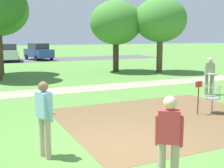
% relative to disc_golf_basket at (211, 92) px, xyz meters
% --- Properties ---
extents(ground_plane, '(160.00, 160.00, 0.00)m').
position_rel_disc_golf_basket_xyz_m(ground_plane, '(-4.26, -1.47, -0.75)').
color(ground_plane, '#518438').
extents(dirt_tee_pad, '(6.66, 5.57, 0.01)m').
position_rel_disc_golf_basket_xyz_m(dirt_tee_pad, '(-1.77, 0.15, -0.75)').
color(dirt_tee_pad, brown).
rests_on(dirt_tee_pad, ground).
extents(disc_golf_basket, '(0.98, 0.58, 1.39)m').
position_rel_disc_golf_basket_xyz_m(disc_golf_basket, '(0.00, 0.00, 0.00)').
color(disc_golf_basket, '#9E9EA3').
rests_on(disc_golf_basket, ground).
extents(player_foreground_watching, '(0.47, 0.45, 1.71)m').
position_rel_disc_golf_basket_xyz_m(player_foreground_watching, '(-4.52, -3.79, 0.21)').
color(player_foreground_watching, tan).
rests_on(player_foreground_watching, ground).
extents(player_throwing, '(0.48, 0.45, 1.71)m').
position_rel_disc_golf_basket_xyz_m(player_throwing, '(2.34, 2.61, 0.21)').
color(player_throwing, slate).
rests_on(player_throwing, ground).
extents(player_waiting_left, '(0.44, 0.50, 1.71)m').
position_rel_disc_golf_basket_xyz_m(player_waiting_left, '(-6.05, -1.36, 0.21)').
color(player_waiting_left, tan).
rests_on(player_waiting_left, ground).
extents(tree_near_right, '(3.79, 3.79, 5.23)m').
position_rel_disc_golf_basket_xyz_m(tree_near_right, '(2.28, 12.29, 2.85)').
color(tree_near_right, '#422D1E').
rests_on(tree_near_right, ground).
extents(tree_mid_center, '(3.76, 3.76, 5.41)m').
position_rel_disc_golf_basket_xyz_m(tree_mid_center, '(5.02, 10.61, 3.03)').
color(tree_mid_center, brown).
rests_on(tree_mid_center, ground).
extents(parking_lot_strip, '(36.00, 6.00, 0.01)m').
position_rel_disc_golf_basket_xyz_m(parking_lot_strip, '(-4.26, 25.93, -0.75)').
color(parking_lot_strip, '#4C4C51').
rests_on(parking_lot_strip, ground).
extents(parked_car_center_left, '(2.23, 4.33, 1.84)m').
position_rel_disc_golf_basket_xyz_m(parked_car_center_left, '(-3.98, 25.23, 0.17)').
color(parked_car_center_left, silver).
rests_on(parked_car_center_left, ground).
extents(parked_car_center_right, '(2.71, 4.50, 1.84)m').
position_rel_disc_golf_basket_xyz_m(parked_car_center_right, '(-0.69, 26.00, 0.17)').
color(parked_car_center_right, '#2D4784').
rests_on(parked_car_center_right, ground).
extents(gravel_path, '(40.00, 1.82, 0.00)m').
position_rel_disc_golf_basket_xyz_m(gravel_path, '(-4.26, 6.47, -0.75)').
color(gravel_path, gray).
rests_on(gravel_path, ground).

